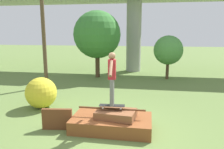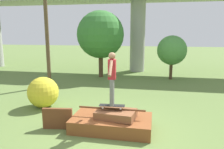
{
  "view_description": "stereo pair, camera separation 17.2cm",
  "coord_description": "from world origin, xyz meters",
  "px_view_note": "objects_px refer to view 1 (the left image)",
  "views": [
    {
      "loc": [
        1.0,
        -6.22,
        2.96
      ],
      "look_at": [
        0.01,
        -0.01,
        1.73
      ],
      "focal_mm": 35.0,
      "sensor_mm": 36.0,
      "label": 1
    },
    {
      "loc": [
        1.17,
        -6.19,
        2.96
      ],
      "look_at": [
        0.01,
        -0.01,
        1.73
      ],
      "focal_mm": 35.0,
      "sensor_mm": 36.0,
      "label": 2
    }
  ],
  "objects_px": {
    "skater": "(112,75)",
    "bush_yellow_flowering": "(41,93)",
    "tree_behind_left": "(97,35)",
    "skateboard": "(112,106)",
    "utility_pole": "(42,2)",
    "tree_behind_right": "(168,50)"
  },
  "relations": [
    {
      "from": "tree_behind_left",
      "to": "tree_behind_right",
      "type": "height_order",
      "value": "tree_behind_left"
    },
    {
      "from": "skateboard",
      "to": "tree_behind_left",
      "type": "xyz_separation_m",
      "value": [
        -2.2,
        7.71,
        2.01
      ]
    },
    {
      "from": "tree_behind_left",
      "to": "tree_behind_right",
      "type": "relative_size",
      "value": 1.57
    },
    {
      "from": "tree_behind_left",
      "to": "skater",
      "type": "bearing_deg",
      "value": -74.08
    },
    {
      "from": "skateboard",
      "to": "utility_pole",
      "type": "distance_m",
      "value": 7.37
    },
    {
      "from": "skateboard",
      "to": "skater",
      "type": "bearing_deg",
      "value": -135.0
    },
    {
      "from": "tree_behind_left",
      "to": "bush_yellow_flowering",
      "type": "relative_size",
      "value": 3.54
    },
    {
      "from": "utility_pole",
      "to": "skater",
      "type": "bearing_deg",
      "value": -46.86
    },
    {
      "from": "skateboard",
      "to": "bush_yellow_flowering",
      "type": "distance_m",
      "value": 3.42
    },
    {
      "from": "utility_pole",
      "to": "tree_behind_right",
      "type": "relative_size",
      "value": 3.16
    },
    {
      "from": "skater",
      "to": "tree_behind_right",
      "type": "height_order",
      "value": "tree_behind_right"
    },
    {
      "from": "skateboard",
      "to": "tree_behind_left",
      "type": "bearing_deg",
      "value": 105.92
    },
    {
      "from": "tree_behind_right",
      "to": "tree_behind_left",
      "type": "bearing_deg",
      "value": -178.66
    },
    {
      "from": "tree_behind_left",
      "to": "skateboard",
      "type": "bearing_deg",
      "value": -74.08
    },
    {
      "from": "skateboard",
      "to": "tree_behind_left",
      "type": "relative_size",
      "value": 0.18
    },
    {
      "from": "skater",
      "to": "tree_behind_left",
      "type": "distance_m",
      "value": 8.09
    },
    {
      "from": "utility_pole",
      "to": "bush_yellow_flowering",
      "type": "bearing_deg",
      "value": -67.55
    },
    {
      "from": "skateboard",
      "to": "skater",
      "type": "distance_m",
      "value": 0.94
    },
    {
      "from": "skater",
      "to": "bush_yellow_flowering",
      "type": "relative_size",
      "value": 1.32
    },
    {
      "from": "tree_behind_left",
      "to": "bush_yellow_flowering",
      "type": "height_order",
      "value": "tree_behind_left"
    },
    {
      "from": "skateboard",
      "to": "bush_yellow_flowering",
      "type": "height_order",
      "value": "bush_yellow_flowering"
    },
    {
      "from": "skater",
      "to": "tree_behind_right",
      "type": "xyz_separation_m",
      "value": [
        2.31,
        7.82,
        0.13
      ]
    }
  ]
}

